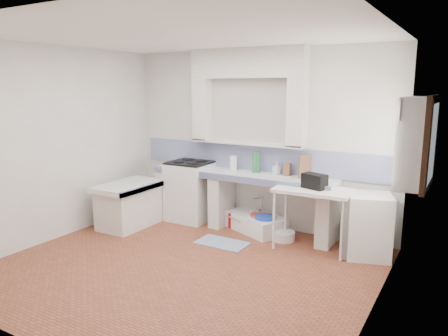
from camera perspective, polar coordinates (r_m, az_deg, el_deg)
The scene contains 36 objects.
floor at distance 5.52m, azimuth -5.40°, elevation -13.00°, with size 4.50×4.50×0.00m, color brown.
ceiling at distance 5.09m, azimuth -5.98°, elevation 17.25°, with size 4.50×4.50×0.00m, color white.
wall_back at distance 6.82m, azimuth 4.27°, elevation 3.83°, with size 4.50×4.50×0.00m, color white.
wall_front at distance 3.73m, azimuth -24.08°, elevation -2.91°, with size 4.50×4.50×0.00m, color white.
wall_left at distance 6.69m, azimuth -21.50°, elevation 2.97°, with size 4.50×4.50×0.00m, color white.
wall_right at distance 4.23m, azimuth 19.84°, elevation -1.08°, with size 4.50×4.50×0.00m, color white.
alcove_mass at distance 6.71m, azimuth 3.14°, elevation 13.78°, with size 1.90×0.25×0.45m, color white.
window_frame at distance 5.35m, azimuth 24.26°, elevation 3.15°, with size 0.35×0.86×1.06m, color #3D2213.
lace_valance at distance 5.33m, azimuth 23.02°, elevation 7.34°, with size 0.01×0.84×0.24m, color white.
counter_slab at distance 6.69m, azimuth 2.30°, elevation -0.97°, with size 3.00×0.60×0.08m, color white.
counter_lip at distance 6.45m, azimuth 1.12°, elevation -1.41°, with size 3.00×0.04×0.10m, color navy.
counter_pier_left at distance 7.53m, azimuth -7.17°, elevation -3.22°, with size 0.20×0.55×0.82m, color white.
counter_pier_mid at distance 6.96m, azimuth -0.28°, elevation -4.30°, with size 0.20×0.55×0.82m, color white.
counter_pier_right at distance 6.29m, azimuth 13.66°, elevation -6.28°, with size 0.20×0.55×0.82m, color white.
peninsula_top at distance 7.01m, azimuth -12.50°, elevation -2.35°, with size 0.70×1.10×0.08m, color white.
peninsula_base at distance 7.10m, azimuth -12.39°, elevation -5.10°, with size 0.60×1.00×0.62m, color white.
peninsula_lip at distance 6.80m, azimuth -10.46°, elevation -2.69°, with size 0.04×1.10×0.10m, color navy.
backsplash at distance 6.85m, azimuth 4.18°, elevation 1.33°, with size 4.27×0.03×0.40m, color navy.
stove at distance 7.24m, azimuth -4.46°, elevation -3.14°, with size 0.68×0.66×0.97m, color white.
sink at distance 6.77m, azimuth 4.19°, elevation -7.38°, with size 0.96×0.52×0.23m, color white.
side_table at distance 6.05m, azimuth 11.60°, elevation -6.69°, with size 1.03×0.57×0.05m, color white.
fridge at distance 5.99m, azimuth 18.70°, elevation -7.30°, with size 0.54×0.54×0.84m, color white.
bucket_red at distance 6.93m, azimuth 1.61°, elevation -6.82°, with size 0.27×0.27×0.25m, color #B2070B.
bucket_orange at distance 6.70m, azimuth 4.79°, elevation -7.34°, with size 0.31×0.31×0.29m, color red.
bucket_blue at distance 6.57m, azimuth 5.52°, elevation -7.62°, with size 0.33×0.33×0.31m, color blue.
basin_white at distance 6.43m, azimuth 7.89°, elevation -8.92°, with size 0.34×0.34×0.13m, color white.
water_bottle_a at distance 6.95m, azimuth 3.65°, elevation -6.63°, with size 0.08×0.08×0.29m, color silver.
water_bottle_b at distance 6.91m, azimuth 4.41°, elevation -6.70°, with size 0.08×0.08×0.30m, color silver.
black_bag at distance 5.94m, azimuth 11.95°, elevation -1.73°, with size 0.32×0.18×0.20m, color black.
green_bottle_a at distance 6.66m, azimuth 4.07°, elevation 0.73°, with size 0.07×0.07×0.32m, color #2D7843.
green_bottle_b at distance 6.69m, azimuth 4.50°, elevation 0.81°, with size 0.07×0.07×0.33m, color #2D7843.
knife_block at distance 6.50m, azimuth 8.43°, elevation -0.20°, with size 0.10×0.08×0.19m, color brown.
cutting_board at distance 6.40m, azimuth 10.69°, elevation 0.20°, with size 0.02×0.25×0.34m, color brown.
paper_towel at distance 6.86m, azimuth 1.26°, elevation 0.66°, with size 0.12×0.12×0.23m, color white.
soap_bottle at distance 6.57m, azimuth 7.00°, elevation -0.01°, with size 0.09×0.09×0.20m, color white.
rug at distance 6.26m, azimuth -0.24°, elevation -9.94°, with size 0.74×0.42×0.01m, color #394B84.
Camera 1 is at (2.98, -4.08, 2.22)m, focal length 34.35 mm.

